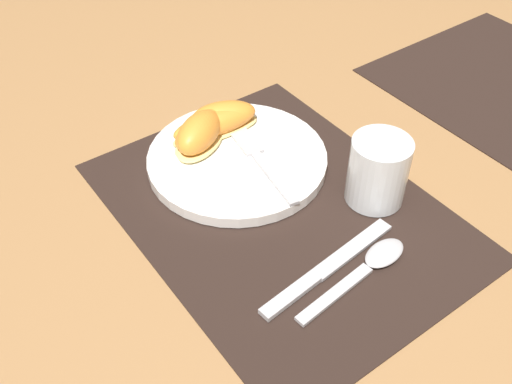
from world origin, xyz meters
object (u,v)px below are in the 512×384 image
at_px(citrus_wedge_0, 224,116).
at_px(fork, 258,157).
at_px(juice_glass, 377,174).
at_px(spoon, 372,264).
at_px(citrus_wedge_2, 201,130).
at_px(knife, 326,269).
at_px(citrus_wedge_1, 215,125).
at_px(citrus_wedge_3, 199,134).
at_px(plate, 237,159).

bearing_deg(citrus_wedge_0, fork, -3.37).
relative_size(juice_glass, spoon, 0.52).
distance_m(juice_glass, citrus_wedge_2, 0.25).
xyz_separation_m(knife, citrus_wedge_1, (-0.28, 0.03, 0.03)).
relative_size(spoon, citrus_wedge_3, 1.60).
bearing_deg(fork, knife, -13.17).
bearing_deg(citrus_wedge_1, citrus_wedge_3, -72.33).
height_order(fork, citrus_wedge_2, citrus_wedge_2).
height_order(spoon, citrus_wedge_1, citrus_wedge_1).
height_order(plate, spoon, plate).
distance_m(fork, citrus_wedge_3, 0.09).
xyz_separation_m(citrus_wedge_0, citrus_wedge_3, (0.02, -0.05, 0.00)).
relative_size(knife, citrus_wedge_1, 1.54).
distance_m(plate, citrus_wedge_2, 0.07).
bearing_deg(knife, fork, 166.83).
distance_m(citrus_wedge_2, citrus_wedge_3, 0.02).
relative_size(juice_glass, citrus_wedge_1, 0.67).
distance_m(fork, citrus_wedge_2, 0.09).
bearing_deg(knife, citrus_wedge_0, 169.87).
distance_m(juice_glass, fork, 0.17).
xyz_separation_m(fork, citrus_wedge_3, (-0.07, -0.05, 0.02)).
height_order(citrus_wedge_1, citrus_wedge_2, citrus_wedge_2).
xyz_separation_m(citrus_wedge_0, citrus_wedge_2, (0.01, -0.04, 0.00)).
height_order(juice_glass, citrus_wedge_3, juice_glass).
height_order(citrus_wedge_0, citrus_wedge_3, citrus_wedge_3).
height_order(plate, citrus_wedge_1, citrus_wedge_1).
xyz_separation_m(knife, fork, (-0.20, 0.05, 0.02)).
relative_size(fork, citrus_wedge_0, 1.67).
height_order(juice_glass, fork, juice_glass).
relative_size(citrus_wedge_0, citrus_wedge_2, 0.93).
relative_size(plate, spoon, 1.43).
bearing_deg(citrus_wedge_2, spoon, 7.65).
distance_m(citrus_wedge_0, citrus_wedge_3, 0.06).
relative_size(juice_glass, citrus_wedge_2, 0.78).
distance_m(knife, citrus_wedge_2, 0.28).
bearing_deg(citrus_wedge_0, knife, -10.13).
xyz_separation_m(fork, citrus_wedge_1, (-0.08, -0.02, 0.01)).
xyz_separation_m(juice_glass, spoon, (0.08, -0.09, -0.04)).
relative_size(plate, citrus_wedge_1, 1.84).
distance_m(knife, citrus_wedge_0, 0.29).
bearing_deg(fork, citrus_wedge_0, 176.63).
bearing_deg(knife, citrus_wedge_2, 178.57).
relative_size(juice_glass, knife, 0.43).
relative_size(spoon, fork, 0.97).
bearing_deg(plate, citrus_wedge_3, -147.94).
bearing_deg(knife, citrus_wedge_3, -179.31).
bearing_deg(knife, plate, 173.00).
bearing_deg(spoon, knife, -119.00).
height_order(plate, citrus_wedge_0, citrus_wedge_0).
xyz_separation_m(spoon, citrus_wedge_0, (-0.31, 0.00, 0.03)).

